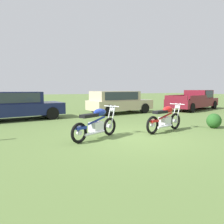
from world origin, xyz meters
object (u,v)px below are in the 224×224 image
at_px(motorcycle_blue, 96,124).
at_px(car_navy, 18,104).
at_px(pickup_truck_burgundy, 195,100).
at_px(shrub_low, 214,121).
at_px(motorcycle_red, 165,119).
at_px(car_beige, 117,100).

height_order(motorcycle_blue, car_navy, car_navy).
height_order(pickup_truck_burgundy, shrub_low, pickup_truck_burgundy).
height_order(car_navy, shrub_low, car_navy).
bearing_deg(motorcycle_blue, pickup_truck_burgundy, 3.86).
bearing_deg(pickup_truck_burgundy, car_navy, 161.68).
xyz_separation_m(motorcycle_red, car_beige, (1.39, 6.03, 0.36)).
bearing_deg(car_beige, car_navy, 177.02).
relative_size(motorcycle_blue, pickup_truck_burgundy, 0.33).
xyz_separation_m(motorcycle_red, pickup_truck_burgundy, (7.96, 5.55, 0.28)).
relative_size(car_beige, pickup_truck_burgundy, 0.74).
xyz_separation_m(car_beige, shrub_low, (0.83, -6.41, -0.54)).
xyz_separation_m(motorcycle_blue, shrub_low, (4.93, -0.51, -0.19)).
height_order(motorcycle_blue, motorcycle_red, same).
bearing_deg(shrub_low, motorcycle_red, 170.20).
bearing_deg(car_navy, motorcycle_blue, -77.56).
bearing_deg(car_beige, shrub_low, -86.87).
relative_size(pickup_truck_burgundy, shrub_low, 9.61).
bearing_deg(motorcycle_red, motorcycle_blue, 164.26).
height_order(motorcycle_red, car_navy, car_navy).
bearing_deg(pickup_truck_burgundy, motorcycle_red, -161.86).
bearing_deg(car_navy, pickup_truck_burgundy, -6.60).
distance_m(motorcycle_red, shrub_low, 2.26).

